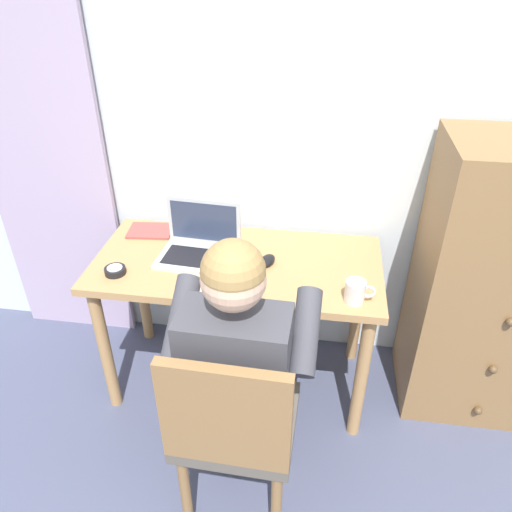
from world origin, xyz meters
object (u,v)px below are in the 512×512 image
object	(u,v)px
dresser	(494,286)
chair	(233,426)
coffee_mug	(356,292)
desk	(238,281)
person_seated	(243,351)
desk_clock	(115,271)
computer_mouse	(267,261)
notebook_pad	(151,231)
laptop	(200,245)

from	to	relation	value
dresser	chair	size ratio (longest dim) A/B	1.46
chair	coffee_mug	size ratio (longest dim) A/B	7.49
desk	coffee_mug	size ratio (longest dim) A/B	10.62
desk	dresser	world-z (taller)	dresser
person_seated	desk_clock	world-z (taller)	person_seated
computer_mouse	coffee_mug	distance (m)	0.43
computer_mouse	notebook_pad	world-z (taller)	computer_mouse
chair	notebook_pad	world-z (taller)	chair
laptop	person_seated	bearing A→B (deg)	-61.97
dresser	person_seated	xyz separation A→B (m)	(-1.02, -0.59, 0.03)
laptop	notebook_pad	xyz separation A→B (m)	(-0.29, 0.17, -0.05)
desk_clock	notebook_pad	size ratio (longest dim) A/B	0.43
laptop	desk_clock	world-z (taller)	laptop
laptop	coffee_mug	bearing A→B (deg)	-19.63
chair	laptop	distance (m)	0.82
notebook_pad	laptop	bearing A→B (deg)	-35.22
chair	desk	bearing A→B (deg)	98.82
computer_mouse	notebook_pad	bearing A→B (deg)	178.61
computer_mouse	chair	bearing A→B (deg)	-75.69
desk	desk_clock	distance (m)	0.54
chair	person_seated	size ratio (longest dim) A/B	0.74
dresser	laptop	world-z (taller)	dresser
desk	chair	world-z (taller)	chair
dresser	desk_clock	xyz separation A→B (m)	(-1.63, -0.25, 0.09)
coffee_mug	chair	bearing A→B (deg)	-130.05
notebook_pad	dresser	bearing A→B (deg)	-9.34
dresser	computer_mouse	bearing A→B (deg)	-175.15
computer_mouse	coffee_mug	world-z (taller)	coffee_mug
notebook_pad	desk_clock	bearing A→B (deg)	-100.59
person_seated	laptop	bearing A→B (deg)	118.03
desk	coffee_mug	distance (m)	0.58
dresser	coffee_mug	bearing A→B (deg)	-154.20
person_seated	coffee_mug	world-z (taller)	person_seated
computer_mouse	coffee_mug	xyz separation A→B (m)	(0.37, -0.22, 0.03)
desk	coffee_mug	xyz separation A→B (m)	(0.51, -0.22, 0.15)
chair	notebook_pad	distance (m)	1.08
laptop	computer_mouse	xyz separation A→B (m)	(0.31, -0.03, -0.04)
chair	desk_clock	world-z (taller)	chair
laptop	notebook_pad	bearing A→B (deg)	150.19
dresser	coffee_mug	distance (m)	0.70
dresser	notebook_pad	size ratio (longest dim) A/B	6.25
desk	desk_clock	size ratio (longest dim) A/B	14.15
dresser	person_seated	world-z (taller)	dresser
desk	notebook_pad	xyz separation A→B (m)	(-0.46, 0.19, 0.11)
desk	person_seated	xyz separation A→B (m)	(0.11, -0.51, 0.06)
chair	coffee_mug	bearing A→B (deg)	49.95
chair	dresser	bearing A→B (deg)	37.27
desk_clock	computer_mouse	bearing A→B (deg)	15.03
chair	computer_mouse	distance (m)	0.74
dresser	person_seated	bearing A→B (deg)	-149.74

